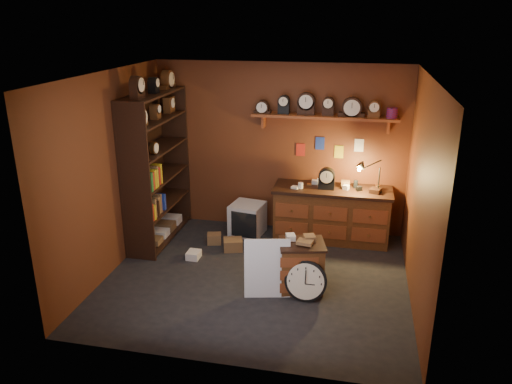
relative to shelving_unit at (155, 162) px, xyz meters
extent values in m
plane|color=black|center=(1.79, -0.98, -1.25)|extent=(4.00, 4.00, 0.00)
cube|color=brown|center=(1.79, 0.82, 0.10)|extent=(4.00, 0.02, 2.70)
cube|color=brown|center=(1.79, -2.78, 0.10)|extent=(4.00, 0.02, 2.70)
cube|color=brown|center=(-0.21, -0.98, 0.10)|extent=(0.02, 3.60, 2.70)
cube|color=brown|center=(3.79, -0.98, 0.10)|extent=(0.02, 3.60, 2.70)
cube|color=beige|center=(1.79, -0.98, 1.45)|extent=(4.00, 3.60, 0.02)
cube|color=brown|center=(2.49, 0.67, 0.67)|extent=(2.20, 0.30, 0.04)
cube|color=brown|center=(1.54, 0.74, 0.55)|extent=(0.04, 0.16, 0.20)
cube|color=brown|center=(3.44, 0.74, 0.55)|extent=(0.04, 0.16, 0.20)
cylinder|color=#B21419|center=(3.47, 0.67, 0.76)|extent=(0.16, 0.16, 0.15)
cube|color=#B32216|center=(1.94, 0.81, 0.10)|extent=(0.14, 0.01, 0.20)
cube|color=navy|center=(2.24, 0.81, 0.22)|extent=(0.14, 0.01, 0.20)
cube|color=gold|center=(2.54, 0.81, 0.10)|extent=(0.14, 0.01, 0.20)
cube|color=silver|center=(2.84, 0.81, 0.22)|extent=(0.14, 0.01, 0.20)
cube|color=black|center=(-0.19, 0.00, -0.10)|extent=(0.03, 1.60, 2.30)
cube|color=black|center=(0.04, -0.78, -0.10)|extent=(0.45, 0.03, 2.30)
cube|color=black|center=(0.04, 0.78, -0.10)|extent=(0.45, 0.03, 2.30)
cube|color=black|center=(0.04, 0.00, -1.20)|extent=(0.43, 1.54, 0.03)
cube|color=black|center=(0.04, 0.00, -0.70)|extent=(0.43, 1.54, 0.03)
cube|color=black|center=(0.04, 0.00, -0.25)|extent=(0.43, 1.54, 0.03)
cube|color=black|center=(0.04, 0.00, 0.20)|extent=(0.43, 1.54, 0.03)
cube|color=black|center=(0.04, 0.00, 0.65)|extent=(0.43, 1.54, 0.03)
cube|color=black|center=(0.04, 0.00, 1.03)|extent=(0.43, 1.54, 0.03)
cube|color=brown|center=(2.68, 0.50, -0.85)|extent=(1.75, 0.60, 0.80)
cube|color=black|center=(2.68, 0.50, -0.43)|extent=(1.81, 0.66, 0.05)
cube|color=brown|center=(2.68, 0.20, -0.85)|extent=(1.67, 0.02, 0.52)
cylinder|color=black|center=(3.36, 0.45, -0.39)|extent=(0.12, 0.12, 0.02)
cylinder|color=black|center=(3.36, 0.45, -0.20)|extent=(0.02, 0.02, 0.38)
cylinder|color=black|center=(3.24, 0.42, 0.04)|extent=(0.27, 0.09, 0.14)
cone|color=black|center=(3.10, 0.39, 0.00)|extent=(0.18, 0.14, 0.18)
cube|color=brown|center=(2.41, -1.12, -0.94)|extent=(0.62, 0.56, 0.62)
cube|color=black|center=(2.41, -1.12, -0.62)|extent=(0.67, 0.60, 0.03)
cube|color=brown|center=(2.41, -1.34, -0.94)|extent=(0.46, 0.12, 0.53)
cylinder|color=black|center=(2.50, -1.37, -1.00)|extent=(0.53, 0.17, 0.53)
cylinder|color=#F9EAC7|center=(2.50, -1.40, -0.99)|extent=(0.46, 0.10, 0.46)
cube|color=black|center=(2.50, -1.41, -0.92)|extent=(0.01, 0.04, 0.17)
cube|color=black|center=(2.56, -1.41, -1.02)|extent=(0.12, 0.01, 0.01)
cube|color=silver|center=(2.01, -1.36, -1.25)|extent=(0.60, 0.28, 0.76)
cube|color=silver|center=(1.35, 0.42, -1.00)|extent=(0.57, 0.57, 0.52)
cube|color=black|center=(1.35, 0.16, -1.00)|extent=(0.42, 0.09, 0.41)
cube|color=brown|center=(1.27, -0.21, -1.17)|extent=(0.34, 0.31, 0.17)
cube|color=white|center=(0.77, -0.60, -1.20)|extent=(0.18, 0.22, 0.11)
cube|color=brown|center=(0.93, -0.05, -1.17)|extent=(0.25, 0.23, 0.16)
camera|label=1|loc=(3.02, -6.83, 2.12)|focal=35.00mm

